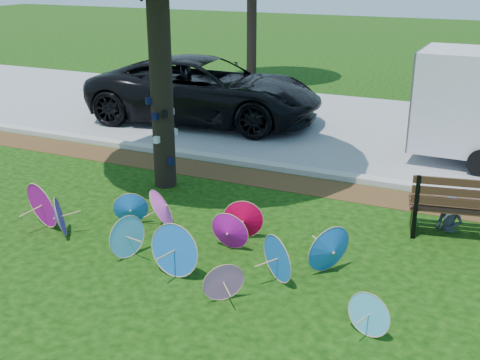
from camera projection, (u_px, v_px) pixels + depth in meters
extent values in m
plane|color=black|center=(152.00, 275.00, 8.82)|extent=(90.00, 90.00, 0.00)
cube|color=#472D16|center=(268.00, 180.00, 12.66)|extent=(90.00, 1.00, 0.01)
cube|color=#B7B5AD|center=(280.00, 167.00, 13.24)|extent=(90.00, 0.30, 0.12)
cube|color=gray|center=(334.00, 126.00, 16.80)|extent=(90.00, 8.00, 0.01)
cylinder|color=black|center=(160.00, 61.00, 11.51)|extent=(0.44, 0.44, 5.08)
cone|color=blue|center=(331.00, 250.00, 8.73)|extent=(0.61, 0.77, 0.77)
cone|color=#54C3FF|center=(370.00, 313.00, 7.33)|extent=(0.60, 0.28, 0.59)
cone|color=#FF4BD0|center=(164.00, 206.00, 10.37)|extent=(0.69, 0.84, 0.68)
cone|color=#54C3FF|center=(125.00, 236.00, 9.28)|extent=(0.34, 0.70, 0.69)
cone|color=#CC0DA4|center=(45.00, 204.00, 10.27)|extent=(0.89, 0.50, 0.86)
cone|color=#D00030|center=(243.00, 221.00, 9.83)|extent=(0.69, 0.34, 0.69)
cone|color=#572EBE|center=(57.00, 217.00, 9.99)|extent=(0.61, 0.68, 0.69)
cone|color=blue|center=(280.00, 258.00, 8.54)|extent=(0.69, 0.57, 0.74)
cone|color=pink|center=(223.00, 281.00, 8.06)|extent=(0.55, 0.54, 0.60)
cone|color=#CC0DA4|center=(229.00, 232.00, 9.46)|extent=(0.67, 0.24, 0.67)
cone|color=blue|center=(131.00, 209.00, 10.38)|extent=(0.64, 0.49, 0.62)
cone|color=blue|center=(177.00, 249.00, 8.71)|extent=(0.84, 0.26, 0.83)
imported|color=black|center=(205.00, 90.00, 16.95)|extent=(6.84, 3.70, 1.82)
imported|color=#383E4D|center=(452.00, 197.00, 10.07)|extent=(0.51, 0.40, 1.22)
cylinder|color=black|center=(252.00, 15.00, 21.74)|extent=(0.36, 0.36, 5.00)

